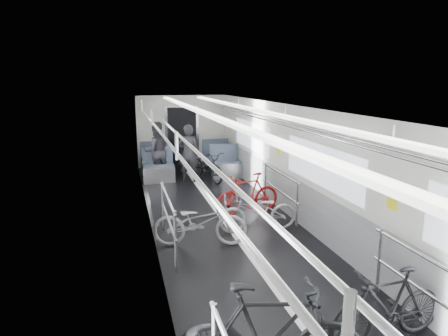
{
  "coord_description": "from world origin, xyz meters",
  "views": [
    {
      "loc": [
        -1.99,
        -6.37,
        2.93
      ],
      "look_at": [
        0.0,
        1.3,
        1.15
      ],
      "focal_mm": 32.0,
      "sensor_mm": 36.0,
      "label": 1
    }
  ],
  "objects_px": {
    "bike_left_mid": "(270,336)",
    "person_standing": "(188,153)",
    "bike_right_mid": "(258,212)",
    "bike_aisle": "(207,166)",
    "bike_right_far": "(248,194)",
    "bike_right_near": "(387,306)",
    "bike_left_far": "(200,222)",
    "person_seated": "(156,151)"
  },
  "relations": [
    {
      "from": "bike_right_far",
      "to": "person_seated",
      "type": "relative_size",
      "value": 0.9
    },
    {
      "from": "person_standing",
      "to": "bike_right_near",
      "type": "bearing_deg",
      "value": 112.05
    },
    {
      "from": "bike_right_mid",
      "to": "person_seated",
      "type": "height_order",
      "value": "person_seated"
    },
    {
      "from": "bike_left_mid",
      "to": "bike_right_near",
      "type": "distance_m",
      "value": 1.55
    },
    {
      "from": "bike_left_mid",
      "to": "bike_right_mid",
      "type": "xyz_separation_m",
      "value": [
        1.23,
        3.85,
        -0.13
      ]
    },
    {
      "from": "bike_right_near",
      "to": "bike_right_mid",
      "type": "xyz_separation_m",
      "value": [
        -0.29,
        3.54,
        -0.03
      ]
    },
    {
      "from": "bike_right_far",
      "to": "person_standing",
      "type": "xyz_separation_m",
      "value": [
        -0.77,
        3.2,
        0.37
      ]
    },
    {
      "from": "bike_right_mid",
      "to": "person_standing",
      "type": "xyz_separation_m",
      "value": [
        -0.66,
        4.2,
        0.43
      ]
    },
    {
      "from": "person_seated",
      "to": "person_standing",
      "type": "bearing_deg",
      "value": 141.76
    },
    {
      "from": "bike_left_far",
      "to": "person_standing",
      "type": "relative_size",
      "value": 1.0
    },
    {
      "from": "bike_left_mid",
      "to": "bike_aisle",
      "type": "bearing_deg",
      "value": 5.78
    },
    {
      "from": "bike_right_near",
      "to": "person_standing",
      "type": "bearing_deg",
      "value": -175.69
    },
    {
      "from": "bike_right_mid",
      "to": "bike_right_far",
      "type": "xyz_separation_m",
      "value": [
        0.1,
        1.0,
        0.05
      ]
    },
    {
      "from": "bike_right_mid",
      "to": "bike_right_far",
      "type": "height_order",
      "value": "bike_right_far"
    },
    {
      "from": "bike_right_mid",
      "to": "person_seated",
      "type": "distance_m",
      "value": 4.95
    },
    {
      "from": "bike_left_far",
      "to": "person_seated",
      "type": "bearing_deg",
      "value": 16.08
    },
    {
      "from": "bike_left_far",
      "to": "bike_right_near",
      "type": "relative_size",
      "value": 1.14
    },
    {
      "from": "bike_left_far",
      "to": "bike_right_mid",
      "type": "distance_m",
      "value": 1.28
    },
    {
      "from": "bike_right_mid",
      "to": "person_standing",
      "type": "bearing_deg",
      "value": -169.87
    },
    {
      "from": "bike_left_mid",
      "to": "bike_right_mid",
      "type": "height_order",
      "value": "bike_left_mid"
    },
    {
      "from": "bike_right_mid",
      "to": "bike_aisle",
      "type": "xyz_separation_m",
      "value": [
        -0.11,
        4.2,
        0.03
      ]
    },
    {
      "from": "bike_left_mid",
      "to": "person_standing",
      "type": "xyz_separation_m",
      "value": [
        0.57,
        8.05,
        0.29
      ]
    },
    {
      "from": "bike_right_mid",
      "to": "bike_left_far",
      "type": "bearing_deg",
      "value": -72.29
    },
    {
      "from": "bike_left_mid",
      "to": "person_seated",
      "type": "bearing_deg",
      "value": 15.78
    },
    {
      "from": "bike_left_mid",
      "to": "person_standing",
      "type": "distance_m",
      "value": 8.07
    },
    {
      "from": "bike_left_mid",
      "to": "bike_right_far",
      "type": "xyz_separation_m",
      "value": [
        1.34,
        4.85,
        -0.08
      ]
    },
    {
      "from": "bike_left_far",
      "to": "bike_aisle",
      "type": "relative_size",
      "value": 1.0
    },
    {
      "from": "bike_left_far",
      "to": "bike_right_near",
      "type": "bearing_deg",
      "value": -141.97
    },
    {
      "from": "bike_left_far",
      "to": "bike_right_far",
      "type": "height_order",
      "value": "bike_right_far"
    },
    {
      "from": "bike_right_mid",
      "to": "person_seated",
      "type": "bearing_deg",
      "value": -160.69
    },
    {
      "from": "bike_right_mid",
      "to": "bike_aisle",
      "type": "height_order",
      "value": "bike_aisle"
    },
    {
      "from": "bike_right_near",
      "to": "person_seated",
      "type": "height_order",
      "value": "person_seated"
    },
    {
      "from": "bike_right_near",
      "to": "bike_aisle",
      "type": "xyz_separation_m",
      "value": [
        -0.39,
        7.73,
        -0.0
      ]
    },
    {
      "from": "bike_left_far",
      "to": "person_standing",
      "type": "distance_m",
      "value": 4.61
    },
    {
      "from": "bike_left_mid",
      "to": "bike_left_far",
      "type": "xyz_separation_m",
      "value": [
        0.01,
        3.48,
        -0.11
      ]
    },
    {
      "from": "bike_aisle",
      "to": "person_seated",
      "type": "relative_size",
      "value": 0.97
    },
    {
      "from": "bike_right_near",
      "to": "person_seated",
      "type": "bearing_deg",
      "value": -170.19
    },
    {
      "from": "bike_right_near",
      "to": "bike_right_far",
      "type": "distance_m",
      "value": 4.54
    },
    {
      "from": "bike_right_near",
      "to": "person_seated",
      "type": "xyz_separation_m",
      "value": [
        -1.82,
        8.22,
        0.42
      ]
    },
    {
      "from": "bike_right_mid",
      "to": "person_standing",
      "type": "height_order",
      "value": "person_standing"
    },
    {
      "from": "bike_right_far",
      "to": "bike_left_far",
      "type": "bearing_deg",
      "value": -56.45
    },
    {
      "from": "bike_aisle",
      "to": "person_seated",
      "type": "bearing_deg",
      "value": 143.76
    }
  ]
}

